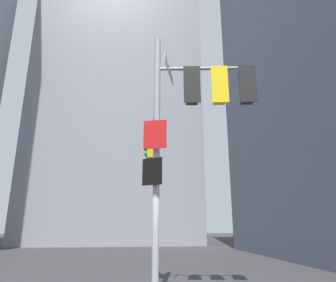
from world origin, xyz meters
name	(u,v)px	position (x,y,z in m)	size (l,w,h in m)	color
building_mid_block	(124,43)	(-2.59, 27.60, 25.46)	(17.06, 17.06, 50.93)	#9399A3
signal_pole_assembly	(187,118)	(0.87, 0.06, 4.78)	(3.23, 2.96, 7.29)	#9EA0A3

